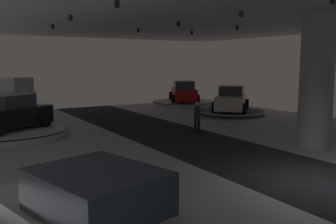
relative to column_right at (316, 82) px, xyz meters
name	(u,v)px	position (x,y,z in m)	size (l,w,h in m)	color
ground	(323,184)	(-3.72, -3.21, -2.77)	(24.00, 44.00, 0.06)	#B2B2B7
column_right	(316,82)	(0.00, 0.00, 0.00)	(1.37, 1.37, 5.50)	#ADADB2
display_platform_far_right	(231,112)	(3.62, 9.43, -2.59)	(4.59, 4.59, 0.28)	#333338
display_car_far_right	(231,99)	(3.64, 9.45, -1.71)	(4.28, 4.20, 1.71)	silver
display_platform_far_left	(9,132)	(-10.60, 9.32, -2.58)	(5.53, 5.53, 0.31)	silver
display_car_far_left	(9,114)	(-10.57, 9.33, -1.67)	(4.51, 3.78, 1.71)	black
display_platform_deep_right	(184,103)	(3.94, 15.82, -2.56)	(5.15, 5.15, 0.34)	#B7B7BC
display_car_deep_right	(184,92)	(3.93, 15.79, -1.64)	(3.59, 4.56, 1.71)	red
visitor_walking_near	(197,116)	(-2.35, 5.10, -1.84)	(0.32, 0.32, 1.59)	black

